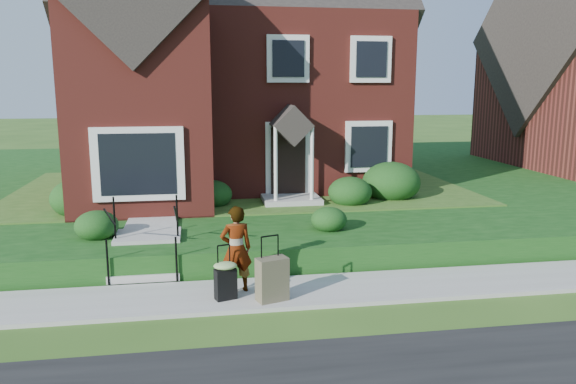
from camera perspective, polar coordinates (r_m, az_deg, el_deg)
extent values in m
plane|color=#2D5119|center=(10.73, -1.23, -10.42)|extent=(120.00, 120.00, 0.00)
cube|color=#9E9B93|center=(10.72, -1.23, -10.22)|extent=(60.00, 1.60, 0.08)
cube|color=#113E11|center=(21.79, 5.18, 1.32)|extent=(44.00, 20.00, 0.60)
cube|color=#9E9B93|center=(15.30, -13.23, -1.75)|extent=(1.20, 6.00, 0.06)
cube|color=maroon|center=(19.96, -5.35, 9.11)|extent=(10.00, 8.00, 5.40)
cube|color=maroon|center=(15.18, -14.76, 8.27)|extent=(3.60, 2.40, 5.40)
cube|color=silver|center=(14.15, -14.93, 2.81)|extent=(2.20, 0.30, 1.80)
cube|color=black|center=(16.21, 0.01, 2.91)|extent=(1.00, 0.12, 2.10)
cube|color=black|center=(16.71, 8.17, 4.59)|extent=(1.40, 0.10, 1.50)
cube|color=#9E9B93|center=(11.58, -14.43, -8.33)|extent=(1.40, 0.30, 0.15)
cube|color=#9E9B93|center=(11.82, -14.34, -7.17)|extent=(1.40, 0.30, 0.15)
cube|color=#9E9B93|center=(12.06, -14.25, -6.05)|extent=(1.40, 0.30, 0.15)
cube|color=#9E9B93|center=(12.30, -14.17, -4.98)|extent=(1.40, 0.30, 0.15)
cube|color=#9E9B93|center=(12.83, -13.97, -4.32)|extent=(1.40, 0.80, 0.15)
cylinder|color=black|center=(11.40, -17.86, -6.83)|extent=(0.04, 0.04, 0.90)
cylinder|color=black|center=(12.39, -17.22, -2.52)|extent=(0.04, 0.04, 0.90)
cylinder|color=black|center=(11.28, -11.27, -6.71)|extent=(0.04, 0.04, 0.90)
cylinder|color=black|center=(12.28, -11.20, -2.36)|extent=(0.04, 0.04, 0.90)
ellipsoid|color=black|center=(15.45, -20.43, -0.18)|extent=(1.48, 1.48, 1.04)
ellipsoid|color=black|center=(15.59, -7.77, 0.05)|extent=(1.13, 1.13, 0.79)
ellipsoid|color=black|center=(15.75, 6.33, 0.32)|extent=(1.23, 1.23, 0.86)
ellipsoid|color=black|center=(16.76, 10.46, 1.42)|extent=(1.70, 1.70, 1.19)
ellipsoid|color=black|center=(12.96, -18.89, -2.95)|extent=(0.94, 0.94, 0.66)
ellipsoid|color=black|center=(12.97, 4.18, -2.54)|extent=(0.84, 0.84, 0.58)
imported|color=#999999|center=(10.48, -5.30, -5.79)|extent=(0.65, 0.48, 1.63)
cube|color=black|center=(10.29, -6.36, -9.27)|extent=(0.42, 0.32, 0.57)
cylinder|color=black|center=(10.07, -6.44, -5.47)|extent=(0.22, 0.10, 0.03)
cylinder|color=black|center=(10.12, -7.06, -6.65)|extent=(0.02, 0.02, 0.43)
cylinder|color=black|center=(10.13, -5.77, -6.61)|extent=(0.02, 0.02, 0.43)
cylinder|color=black|center=(10.37, -7.07, -10.61)|extent=(0.06, 0.07, 0.06)
cylinder|color=black|center=(10.39, -5.59, -10.56)|extent=(0.06, 0.07, 0.06)
ellipsoid|color=#86AA61|center=(10.17, -6.40, -7.42)|extent=(0.50, 0.45, 0.13)
cube|color=brown|center=(10.14, -1.62, -8.85)|extent=(0.61, 0.46, 0.79)
cylinder|color=black|center=(9.91, -1.64, -4.61)|extent=(0.32, 0.13, 0.03)
cylinder|color=black|center=(9.94, -2.58, -5.72)|extent=(0.02, 0.02, 0.38)
cylinder|color=black|center=(9.98, -0.70, -5.63)|extent=(0.02, 0.02, 0.38)
cylinder|color=black|center=(10.25, -2.69, -10.82)|extent=(0.06, 0.07, 0.06)
cylinder|color=black|center=(10.29, -0.53, -10.70)|extent=(0.06, 0.07, 0.06)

